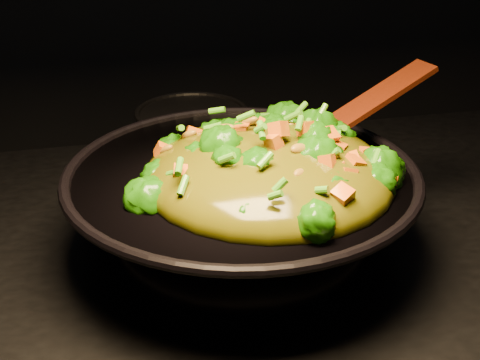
{
  "coord_description": "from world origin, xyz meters",
  "views": [
    {
      "loc": [
        -0.26,
        -0.79,
        1.42
      ],
      "look_at": [
        -0.08,
        0.0,
        1.02
      ],
      "focal_mm": 50.0,
      "sensor_mm": 36.0,
      "label": 1
    }
  ],
  "objects": [
    {
      "name": "stir_fry",
      "position": [
        -0.05,
        -0.04,
        1.09
      ],
      "size": [
        0.42,
        0.42,
        0.11
      ],
      "primitive_type": null,
      "rotation": [
        0.0,
        0.0,
        -0.35
      ],
      "color": "#1D6307",
      "rests_on": "wok"
    },
    {
      "name": "wok",
      "position": [
        -0.08,
        -0.01,
        0.97
      ],
      "size": [
        0.57,
        0.57,
        0.13
      ],
      "primitive_type": null,
      "rotation": [
        0.0,
        0.0,
        -0.25
      ],
      "color": "black",
      "rests_on": "stovetop"
    },
    {
      "name": "spatula",
      "position": [
        0.09,
        0.04,
        1.08
      ],
      "size": [
        0.28,
        0.11,
        0.12
      ],
      "primitive_type": "cube",
      "rotation": [
        0.0,
        -0.38,
        0.26
      ],
      "color": "#3B1105",
      "rests_on": "wok"
    },
    {
      "name": "back_pot",
      "position": [
        -0.09,
        0.3,
        0.96
      ],
      "size": [
        0.23,
        0.23,
        0.11
      ],
      "primitive_type": "cylinder",
      "rotation": [
        0.0,
        0.0,
        -0.24
      ],
      "color": "black",
      "rests_on": "stovetop"
    }
  ]
}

